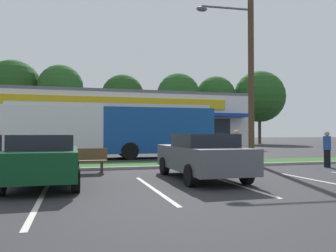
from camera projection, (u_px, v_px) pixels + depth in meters
grass_median at (176, 164)px, 16.00m from camera, size 56.00×2.20×0.12m
curb_lip at (184, 166)px, 14.83m from camera, size 56.00×0.24×0.12m
parking_stripe_0 at (39, 202)px, 7.43m from camera, size 0.12×4.80×0.01m
parking_stripe_1 at (153, 189)px, 9.17m from camera, size 0.12×4.80×0.01m
parking_stripe_2 at (234, 184)px, 10.09m from camera, size 0.12×4.80×0.01m
parking_stripe_3 at (328, 183)px, 10.34m from camera, size 0.12×4.80×0.01m
storefront_building at (103, 121)px, 36.27m from camera, size 29.37×12.23×5.70m
tree_left at (13, 89)px, 43.29m from camera, size 7.35×7.35×10.95m
tree_mid_left at (61, 87)px, 42.93m from camera, size 5.71×5.71×10.27m
tree_mid at (123, 96)px, 46.79m from camera, size 5.86×5.86×9.71m
tree_mid_right at (178, 95)px, 45.86m from camera, size 5.82×5.82×9.73m
tree_right at (216, 96)px, 48.63m from camera, size 5.65×5.65×9.78m
tree_far_right at (259, 97)px, 50.07m from camera, size 7.58×7.58×10.81m
utility_pole at (248, 49)px, 17.11m from camera, size 3.03×2.40×10.86m
city_bus at (112, 129)px, 20.31m from camera, size 12.22×2.88×3.25m
bus_stop_bench at (86, 160)px, 12.81m from camera, size 1.60×0.45×0.95m
car_0 at (43, 159)px, 9.57m from camera, size 1.99×4.11×1.47m
car_1 at (209, 142)px, 28.64m from camera, size 4.13×1.87×1.62m
car_2 at (96, 143)px, 26.37m from camera, size 4.35×1.92×1.58m
car_5 at (202, 155)px, 11.13m from camera, size 1.98×4.63×1.49m
pedestrian_near_bench at (237, 148)px, 15.15m from camera, size 0.34×0.34×1.68m
pedestrian_by_pole at (236, 151)px, 13.32m from camera, size 0.33×0.33×1.64m
pedestrian_far at (327, 149)px, 15.06m from camera, size 0.32×0.32×1.61m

